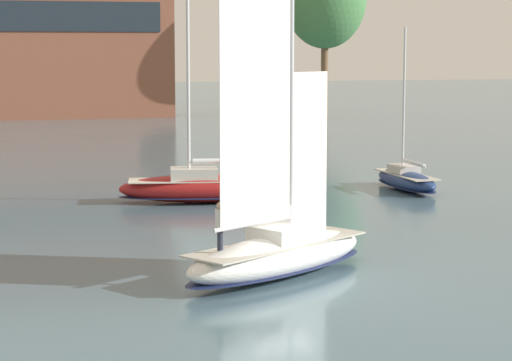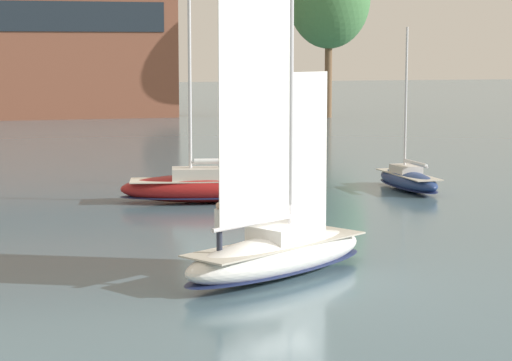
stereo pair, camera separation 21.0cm
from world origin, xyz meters
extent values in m
plane|color=slate|center=(0.00, 0.00, 0.00)|extent=(400.00, 400.00, 0.00)
cube|color=brown|center=(-5.51, 89.14, 10.50)|extent=(33.52, 16.22, 21.01)
cube|color=#1E2833|center=(-5.51, 80.95, 11.55)|extent=(30.17, 0.10, 3.36)
cylinder|color=brown|center=(28.15, 77.06, 5.29)|extent=(0.85, 0.85, 10.58)
ellipsoid|color=white|center=(0.00, 0.00, 0.74)|extent=(8.69, 6.78, 1.49)
ellipsoid|color=#19234C|center=(0.00, 0.00, 0.33)|extent=(8.78, 6.85, 0.18)
cube|color=#BCB7A8|center=(0.00, 0.00, 1.18)|extent=(7.60, 5.88, 0.06)
cube|color=silver|center=(0.37, 0.24, 1.52)|extent=(2.99, 2.77, 0.61)
cylinder|color=silver|center=(0.59, 0.38, 6.68)|extent=(0.18, 0.18, 10.94)
cylinder|color=silver|center=(-1.07, -0.68, 2.09)|extent=(3.40, 2.25, 0.15)
cube|color=white|center=(-0.94, -0.60, 6.57)|extent=(3.07, 1.98, 8.97)
cube|color=white|center=(1.48, 0.95, 4.22)|extent=(1.63, 1.06, 6.02)
cylinder|color=#232838|center=(-2.37, -1.17, 1.64)|extent=(0.28, 0.28, 0.85)
cylinder|color=silver|center=(-2.37, -1.17, 2.39)|extent=(0.47, 0.47, 0.65)
sphere|color=tan|center=(-2.37, -1.17, 2.83)|extent=(0.24, 0.24, 0.24)
ellipsoid|color=navy|center=(13.18, 18.93, 0.57)|extent=(2.00, 6.69, 1.13)
ellipsoid|color=#19234C|center=(13.18, 18.93, 0.25)|extent=(2.02, 6.76, 0.14)
cube|color=#BCB7A8|center=(13.18, 18.93, 0.91)|extent=(1.68, 5.88, 0.06)
cube|color=beige|center=(13.17, 19.26, 1.17)|extent=(1.34, 1.89, 0.47)
cylinder|color=silver|center=(13.17, 19.46, 5.09)|extent=(0.13, 0.13, 8.32)
cylinder|color=silver|center=(13.20, 17.97, 1.60)|extent=(0.17, 3.00, 0.11)
cylinder|color=white|center=(13.20, 17.97, 1.68)|extent=(0.24, 2.70, 0.18)
ellipsoid|color=maroon|center=(0.98, 17.51, 0.75)|extent=(9.06, 3.92, 1.49)
ellipsoid|color=#19234C|center=(0.98, 17.51, 0.34)|extent=(9.15, 3.96, 0.18)
cube|color=beige|center=(0.98, 17.51, 1.19)|extent=(7.96, 3.36, 0.06)
cube|color=beige|center=(0.55, 17.59, 1.52)|extent=(2.71, 2.12, 0.61)
cylinder|color=silver|center=(0.29, 17.63, 6.70)|extent=(0.18, 0.18, 10.97)
cylinder|color=silver|center=(2.23, 17.30, 2.09)|extent=(3.91, 0.82, 0.15)
cylinder|color=white|center=(2.23, 17.30, 2.20)|extent=(3.54, 0.84, 0.24)
camera|label=1|loc=(-9.77, -33.37, 8.09)|focal=70.00mm
camera|label=2|loc=(-9.57, -33.42, 8.09)|focal=70.00mm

